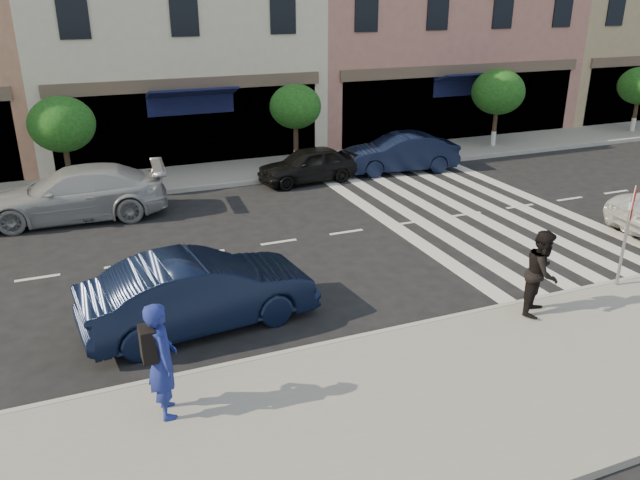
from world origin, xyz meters
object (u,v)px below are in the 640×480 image
Objects in this scene: car_near_mid at (200,292)px; stop_sign at (631,213)px; car_far_left at (75,194)px; car_far_right at (400,153)px; car_far_mid at (308,165)px; walker at (542,272)px; photographer at (162,360)px.

stop_sign is at bearing -108.62° from car_near_mid.
car_far_right is at bearing 99.46° from car_far_left.
car_far_left is 11.47m from car_far_right.
stop_sign is at bearing 10.97° from car_far_mid.
car_far_right is (0.40, 10.77, -1.15)m from stop_sign.
car_far_mid is at bearing 56.03° from walker.
car_far_left is (-11.03, 9.76, -1.09)m from stop_sign.
car_near_mid is (-8.99, 1.97, -1.09)m from stop_sign.
photographer is at bearing 168.63° from stop_sign.
stop_sign is 0.55× the size of car_far_right.
photographer is at bearing 151.46° from car_near_mid.
car_far_right is at bearing 37.47° from walker.
car_far_mid is (7.76, 1.01, -0.15)m from car_far_left.
car_far_right is at bearing -53.10° from car_near_mid.
car_near_mid is 1.28× the size of car_far_mid.
photographer is 0.36× the size of car_far_left.
photographer is 7.60m from walker.
walker is at bearing -7.19° from car_far_right.
stop_sign is 0.64× the size of car_far_mid.
photographer reaches higher than car_far_right.
car_far_left is at bearing -88.51° from car_far_mid.
walker is at bearing -115.88° from car_near_mid.
walker is 0.34× the size of car_far_left.
photographer is at bearing 145.76° from walker.
photographer is 0.53× the size of car_far_mid.
car_far_mid is at bearing 90.99° from stop_sign.
car_near_mid is (1.13, 2.77, -0.35)m from photographer.
car_far_left is (-0.91, 10.56, -0.34)m from photographer.
car_far_mid is at bearing -39.28° from car_near_mid.
car_far_right is (10.52, 11.57, -0.40)m from photographer.
photographer is at bearing -34.69° from car_far_right.
car_far_left is (-8.50, 10.09, -0.28)m from walker.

